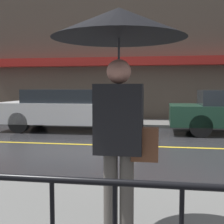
# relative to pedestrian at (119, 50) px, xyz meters

# --- Properties ---
(ground_plane) EXTENTS (80.00, 80.00, 0.00)m
(ground_plane) POSITION_rel_pedestrian_xyz_m (0.95, 5.14, -1.85)
(ground_plane) COLOR #262628
(sidewalk_far) EXTENTS (28.00, 2.14, 0.13)m
(sidewalk_far) POSITION_rel_pedestrian_xyz_m (0.95, 9.77, -1.79)
(sidewalk_far) COLOR #60605E
(sidewalk_far) RESTS_ON ground_plane
(lane_marking) EXTENTS (25.20, 0.12, 0.01)m
(lane_marking) POSITION_rel_pedestrian_xyz_m (0.95, 5.14, -1.84)
(lane_marking) COLOR gold
(lane_marking) RESTS_ON ground_plane
(building_storefront) EXTENTS (28.00, 0.85, 6.64)m
(building_storefront) POSITION_rel_pedestrian_xyz_m (0.95, 10.96, 1.43)
(building_storefront) COLOR #4C4238
(building_storefront) RESTS_ON ground_plane
(pedestrian) EXTENTS (1.19, 1.19, 2.09)m
(pedestrian) POSITION_rel_pedestrian_xyz_m (0.00, 0.00, 0.00)
(pedestrian) COLOR #4C4742
(pedestrian) RESTS_ON sidewalk_near
(car_white) EXTENTS (4.78, 1.91, 1.43)m
(car_white) POSITION_rel_pedestrian_xyz_m (-2.84, 7.65, -1.10)
(car_white) COLOR silver
(car_white) RESTS_ON ground_plane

